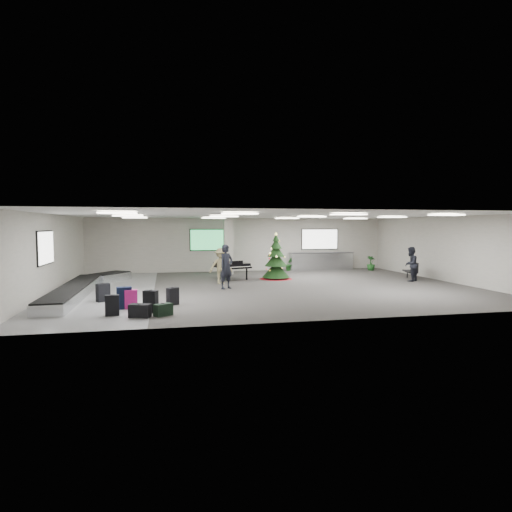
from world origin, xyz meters
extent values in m
plane|color=#33302F|center=(0.00, 0.00, 0.00)|extent=(18.00, 18.00, 0.00)
cube|color=beige|center=(0.00, 7.00, 1.60)|extent=(18.00, 0.02, 3.20)
cube|color=beige|center=(0.00, -7.00, 1.60)|extent=(18.00, 0.02, 3.20)
cube|color=beige|center=(-9.00, 0.00, 1.60)|extent=(0.02, 14.00, 3.20)
cube|color=beige|center=(9.00, 0.00, 1.60)|extent=(0.02, 14.00, 3.20)
cube|color=silver|center=(0.00, 0.00, 3.20)|extent=(18.00, 14.00, 0.02)
cube|color=slate|center=(-7.00, 0.00, 0.00)|extent=(4.00, 14.00, 0.01)
cube|color=#ADA99E|center=(-1.00, 5.60, 1.60)|extent=(0.50, 0.50, 3.20)
cube|color=green|center=(-2.00, 6.95, 1.90)|extent=(2.20, 0.08, 1.30)
cube|color=white|center=(5.00, 6.95, 1.90)|extent=(2.40, 0.08, 1.30)
cube|color=white|center=(-8.95, -1.00, 1.90)|extent=(0.08, 2.10, 1.30)
cube|color=white|center=(-6.00, -4.00, 3.14)|extent=(1.20, 0.60, 0.04)
cube|color=white|center=(-6.00, 0.00, 3.14)|extent=(1.20, 0.60, 0.04)
cube|color=white|center=(-6.00, 4.00, 3.14)|extent=(1.20, 0.60, 0.04)
cube|color=white|center=(-2.00, -4.00, 3.14)|extent=(1.20, 0.60, 0.04)
cube|color=white|center=(-2.00, 0.00, 3.14)|extent=(1.20, 0.60, 0.04)
cube|color=white|center=(-2.00, 4.00, 3.14)|extent=(1.20, 0.60, 0.04)
cube|color=white|center=(2.00, -4.00, 3.14)|extent=(1.20, 0.60, 0.04)
cube|color=white|center=(2.00, 0.00, 3.14)|extent=(1.20, 0.60, 0.04)
cube|color=white|center=(2.00, 4.00, 3.14)|extent=(1.20, 0.60, 0.04)
cube|color=white|center=(6.00, -4.00, 3.14)|extent=(1.20, 0.60, 0.04)
cube|color=white|center=(6.00, 0.00, 3.14)|extent=(1.20, 0.60, 0.04)
cube|color=white|center=(6.00, 4.00, 3.14)|extent=(1.20, 0.60, 0.04)
cube|color=silver|center=(-8.00, -1.00, 0.19)|extent=(1.00, 8.00, 0.38)
cube|color=black|center=(-8.00, -1.00, 0.40)|extent=(0.95, 7.90, 0.05)
cube|color=silver|center=(-7.20, 3.60, 0.19)|extent=(1.97, 2.21, 0.38)
cube|color=black|center=(-7.20, 3.60, 0.40)|extent=(1.87, 2.10, 0.05)
cube|color=silver|center=(5.00, 6.65, 0.53)|extent=(4.00, 0.60, 1.05)
cube|color=#2D2D2F|center=(5.00, 6.65, 1.06)|extent=(4.05, 0.65, 0.04)
cube|color=black|center=(-6.11, -5.04, 0.32)|extent=(0.42, 0.26, 0.63)
cube|color=black|center=(-6.11, -5.04, 0.64)|extent=(0.04, 0.14, 0.02)
cube|color=black|center=(-4.99, -4.72, 0.34)|extent=(0.50, 0.42, 0.69)
cube|color=black|center=(-4.99, -4.72, 0.70)|extent=(0.10, 0.14, 0.02)
cube|color=#CF1B7F|center=(-5.63, -4.05, 0.32)|extent=(0.42, 0.25, 0.63)
cube|color=black|center=(-5.63, -4.05, 0.64)|extent=(0.03, 0.14, 0.02)
cube|color=black|center=(-4.28, -3.60, 0.30)|extent=(0.45, 0.41, 0.60)
cube|color=black|center=(-4.28, -3.60, 0.61)|extent=(0.10, 0.13, 0.02)
cube|color=black|center=(-5.85, -4.00, 0.36)|extent=(0.51, 0.35, 0.72)
cube|color=black|center=(-5.85, -4.00, 0.73)|extent=(0.06, 0.17, 0.02)
cube|color=black|center=(-4.59, -5.36, 0.18)|extent=(0.61, 0.54, 0.37)
cube|color=black|center=(-4.59, -5.36, 0.37)|extent=(0.12, 0.15, 0.02)
cube|color=black|center=(-6.72, -2.46, 0.33)|extent=(0.51, 0.45, 0.66)
cube|color=black|center=(-6.72, -2.46, 0.67)|extent=(0.11, 0.15, 0.02)
cube|color=black|center=(-5.27, -5.46, 0.20)|extent=(0.68, 0.51, 0.40)
cube|color=black|center=(-5.27, -5.46, 0.41)|extent=(0.09, 0.20, 0.02)
cone|color=maroon|center=(1.05, 2.70, 0.05)|extent=(1.69, 1.69, 0.11)
cylinder|color=#3F2819|center=(1.05, 2.70, 0.22)|extent=(0.11, 0.11, 0.45)
cone|color=black|center=(1.05, 2.70, 0.49)|extent=(1.43, 1.43, 0.80)
cone|color=black|center=(1.05, 2.70, 1.03)|extent=(1.16, 1.16, 0.71)
cone|color=black|center=(1.05, 2.70, 1.47)|extent=(0.89, 0.89, 0.62)
cone|color=black|center=(1.05, 2.70, 1.83)|extent=(0.62, 0.62, 0.54)
cone|color=black|center=(1.05, 2.70, 2.14)|extent=(0.36, 0.36, 0.40)
cone|color=#FFE566|center=(1.05, 2.70, 2.34)|extent=(0.14, 0.14, 0.16)
cube|color=black|center=(-1.19, 3.10, 0.72)|extent=(1.79, 1.90, 0.25)
cube|color=black|center=(-0.92, 2.31, 0.65)|extent=(1.29, 0.67, 0.09)
cube|color=white|center=(-0.91, 2.28, 0.70)|extent=(1.12, 0.49, 0.02)
cube|color=black|center=(-0.99, 2.52, 0.89)|extent=(0.59, 0.23, 0.19)
cylinder|color=black|center=(-1.48, 2.34, 0.30)|extent=(0.09, 0.09, 0.60)
cylinder|color=black|center=(-0.49, 2.69, 0.30)|extent=(0.09, 0.09, 0.60)
cylinder|color=black|center=(-1.39, 3.68, 0.30)|extent=(0.09, 0.09, 0.60)
cube|color=black|center=(7.79, 1.24, 0.39)|extent=(0.88, 1.47, 0.06)
cylinder|color=black|center=(7.79, 0.68, 0.19)|extent=(0.06, 0.06, 0.37)
cylinder|color=black|center=(7.79, 1.80, 0.19)|extent=(0.06, 0.06, 0.37)
cube|color=black|center=(8.00, 1.24, 0.65)|extent=(0.48, 1.34, 0.46)
imported|color=black|center=(-1.94, -0.20, 0.96)|extent=(0.84, 0.78, 1.92)
imported|color=#8E8157|center=(-1.96, 1.44, 0.85)|extent=(1.16, 0.75, 1.69)
imported|color=black|center=(7.29, 0.40, 0.85)|extent=(1.05, 1.00, 1.70)
imported|color=#15431C|center=(2.87, 6.50, 0.41)|extent=(0.55, 0.50, 0.83)
imported|color=#15431C|center=(7.86, 5.66, 0.45)|extent=(0.70, 0.70, 0.89)
camera|label=1|loc=(-4.50, -18.48, 2.71)|focal=30.00mm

